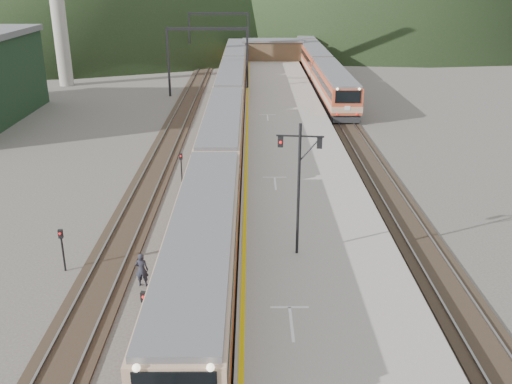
{
  "coord_description": "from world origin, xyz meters",
  "views": [
    {
      "loc": [
        2.23,
        -13.13,
        14.07
      ],
      "look_at": [
        2.5,
        17.88,
        2.0
      ],
      "focal_mm": 40.0,
      "sensor_mm": 36.0,
      "label": 1
    }
  ],
  "objects_px": {
    "second_train": "(314,59)",
    "signal_mast": "(299,176)",
    "worker": "(142,270)",
    "main_train": "(228,104)"
  },
  "relations": [
    {
      "from": "second_train",
      "to": "worker",
      "type": "relative_size",
      "value": 36.13
    },
    {
      "from": "second_train",
      "to": "worker",
      "type": "xyz_separation_m",
      "value": [
        -14.48,
        -60.83,
        -1.21
      ]
    },
    {
      "from": "main_train",
      "to": "signal_mast",
      "type": "xyz_separation_m",
      "value": [
        4.48,
        -29.13,
        2.97
      ]
    },
    {
      "from": "main_train",
      "to": "second_train",
      "type": "bearing_deg",
      "value": 69.21
    },
    {
      "from": "main_train",
      "to": "worker",
      "type": "bearing_deg",
      "value": -95.57
    },
    {
      "from": "signal_mast",
      "to": "second_train",
      "type": "bearing_deg",
      "value": 83.26
    },
    {
      "from": "second_train",
      "to": "signal_mast",
      "type": "bearing_deg",
      "value": -96.74
    },
    {
      "from": "main_train",
      "to": "signal_mast",
      "type": "distance_m",
      "value": 29.62
    },
    {
      "from": "main_train",
      "to": "signal_mast",
      "type": "bearing_deg",
      "value": -81.27
    },
    {
      "from": "second_train",
      "to": "worker",
      "type": "distance_m",
      "value": 62.54
    }
  ]
}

